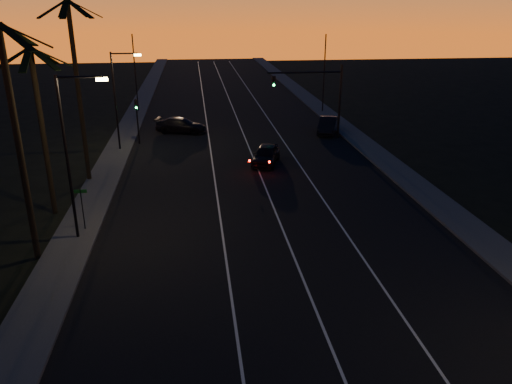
{
  "coord_description": "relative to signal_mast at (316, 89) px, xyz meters",
  "views": [
    {
      "loc": [
        -4.27,
        -6.03,
        12.27
      ],
      "look_at": [
        -1.08,
        19.59,
        2.49
      ],
      "focal_mm": 35.0,
      "sensor_mm": 36.0,
      "label": 1
    }
  ],
  "objects": [
    {
      "name": "palm_mid",
      "position": [
        -20.34,
        -15.99,
        1.47
      ],
      "size": [
        4.25,
        4.16,
        10.03
      ],
      "color": "black",
      "rests_on": "ground"
    },
    {
      "name": "streetlight_left_far",
      "position": [
        -17.82,
        -1.99,
        0.28
      ],
      "size": [
        2.55,
        0.26,
        8.5
      ],
      "color": "black",
      "rests_on": "ground"
    },
    {
      "name": "signal_mast",
      "position": [
        0.0,
        0.0,
        0.0
      ],
      "size": [
        7.1,
        0.41,
        7.0
      ],
      "color": "black",
      "rests_on": "ground"
    },
    {
      "name": "road",
      "position": [
        -7.14,
        -9.99,
        -4.78
      ],
      "size": [
        20.0,
        170.0,
        0.01
      ],
      "primitive_type": "cube",
      "color": "black",
      "rests_on": "ground"
    },
    {
      "name": "right_car",
      "position": [
        1.86,
        1.97,
        -3.98
      ],
      "size": [
        3.24,
        5.05,
        1.57
      ],
      "color": "black",
      "rests_on": "road"
    },
    {
      "name": "palm_far",
      "position": [
        -19.34,
        -9.99,
        2.83
      ],
      "size": [
        4.25,
        4.16,
        12.53
      ],
      "color": "black",
      "rests_on": "ground"
    },
    {
      "name": "cross_car",
      "position": [
        -12.8,
        3.91,
        -4.02
      ],
      "size": [
        5.52,
        3.43,
        1.49
      ],
      "color": "black",
      "rests_on": "road"
    },
    {
      "name": "far_pole_left",
      "position": [
        -18.14,
        15.01,
        -0.28
      ],
      "size": [
        0.14,
        0.14,
        9.0
      ],
      "primitive_type": "cylinder",
      "color": "black",
      "rests_on": "ground"
    },
    {
      "name": "sidewalk_left",
      "position": [
        -18.34,
        -9.99,
        -4.7
      ],
      "size": [
        2.4,
        170.0,
        0.16
      ],
      "primitive_type": "cube",
      "color": "#393937",
      "rests_on": "ground"
    },
    {
      "name": "palm_near",
      "position": [
        -19.74,
        -21.99,
        2.29
      ],
      "size": [
        4.25,
        4.16,
        11.53
      ],
      "color": "black",
      "rests_on": "ground"
    },
    {
      "name": "lane_stripe_left",
      "position": [
        -10.14,
        -9.99,
        -4.76
      ],
      "size": [
        0.12,
        160.0,
        0.01
      ],
      "primitive_type": "cube",
      "color": "silver",
      "rests_on": "road"
    },
    {
      "name": "signal_post",
      "position": [
        -16.64,
        -0.01,
        -1.89
      ],
      "size": [
        0.28,
        0.37,
        4.2
      ],
      "color": "black",
      "rests_on": "ground"
    },
    {
      "name": "far_pole_right",
      "position": [
        3.86,
        12.01,
        -0.28
      ],
      "size": [
        0.14,
        0.14,
        9.0
      ],
      "primitive_type": "cylinder",
      "color": "black",
      "rests_on": "ground"
    },
    {
      "name": "sidewalk_right",
      "position": [
        4.06,
        -9.99,
        -4.7
      ],
      "size": [
        2.4,
        170.0,
        0.16
      ],
      "primitive_type": "cube",
      "color": "#393937",
      "rests_on": "ground"
    },
    {
      "name": "lane_stripe_right",
      "position": [
        -3.14,
        -9.99,
        -4.76
      ],
      "size": [
        0.12,
        160.0,
        0.01
      ],
      "primitive_type": "cube",
      "color": "silver",
      "rests_on": "road"
    },
    {
      "name": "lane_stripe_mid",
      "position": [
        -6.64,
        -9.99,
        -4.76
      ],
      "size": [
        0.12,
        160.0,
        0.01
      ],
      "primitive_type": "cube",
      "color": "silver",
      "rests_on": "road"
    },
    {
      "name": "lead_car",
      "position": [
        -5.8,
        -7.54,
        -4.0
      ],
      "size": [
        3.28,
        5.34,
        1.55
      ],
      "color": "black",
      "rests_on": "road"
    },
    {
      "name": "streetlight_left_near",
      "position": [
        -17.84,
        -19.99,
        0.54
      ],
      "size": [
        2.55,
        0.26,
        9.0
      ],
      "color": "black",
      "rests_on": "ground"
    },
    {
      "name": "street_sign",
      "position": [
        -17.94,
        -18.99,
        -3.13
      ],
      "size": [
        0.7,
        0.06,
        2.6
      ],
      "color": "black",
      "rests_on": "ground"
    }
  ]
}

